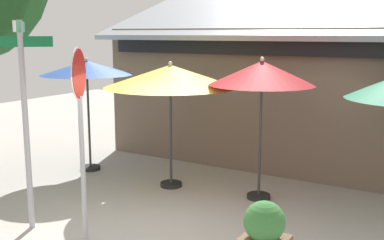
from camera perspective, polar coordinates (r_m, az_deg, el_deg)
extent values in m
cube|color=#ADA8A0|center=(7.73, -4.61, -13.55)|extent=(28.00, 28.00, 0.10)
cube|color=#705B4C|center=(12.43, 11.09, 3.32)|extent=(7.79, 4.24, 3.19)
cube|color=#999EA8|center=(12.21, 11.19, 13.25)|extent=(8.29, 4.74, 1.62)
cube|color=black|center=(10.33, 7.10, 8.95)|extent=(7.19, 0.16, 0.44)
cylinder|color=#A8AAB2|center=(7.79, -19.30, -0.87)|extent=(0.09, 0.09, 3.28)
cube|color=#116B38|center=(7.66, -20.00, 10.49)|extent=(0.66, 0.71, 0.16)
cube|color=#116B38|center=(7.66, -19.90, 8.85)|extent=(0.71, 0.66, 0.16)
cube|color=white|center=(7.16, -20.56, 10.50)|extent=(0.07, 0.07, 0.16)
cylinder|color=#A8AAB2|center=(7.15, -12.96, -5.96)|extent=(0.07, 0.07, 2.20)
cylinder|color=white|center=(6.89, -13.44, 5.42)|extent=(0.38, 0.66, 0.75)
cylinder|color=red|center=(6.89, -13.44, 5.42)|extent=(0.37, 0.63, 0.70)
cylinder|color=black|center=(11.18, -12.06, -5.63)|extent=(0.44, 0.44, 0.08)
cylinder|color=#333335|center=(10.93, -12.28, -0.23)|extent=(0.05, 0.05, 2.22)
cone|color=#2D56B7|center=(10.78, -12.52, 6.13)|extent=(2.04, 2.04, 0.31)
sphere|color=silver|center=(10.77, -12.56, 7.11)|extent=(0.08, 0.08, 0.08)
cylinder|color=black|center=(9.79, -2.51, -7.71)|extent=(0.44, 0.44, 0.08)
cylinder|color=#333335|center=(9.53, -2.56, -1.98)|extent=(0.05, 0.05, 2.08)
cone|color=#EAD14C|center=(9.34, -2.62, 5.29)|extent=(2.63, 2.63, 0.44)
sphere|color=silver|center=(9.32, -2.63, 6.81)|extent=(0.08, 0.08, 0.08)
cylinder|color=black|center=(9.18, 7.99, -9.06)|extent=(0.44, 0.44, 0.08)
cylinder|color=#333335|center=(8.89, 8.16, -2.59)|extent=(0.05, 0.05, 2.20)
cone|color=#B21E23|center=(8.69, 8.38, 5.61)|extent=(1.94, 1.94, 0.44)
sphere|color=silver|center=(8.67, 8.42, 7.24)|extent=(0.08, 0.08, 0.08)
sphere|color=#387538|center=(6.17, 8.69, -11.97)|extent=(0.53, 0.53, 0.53)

